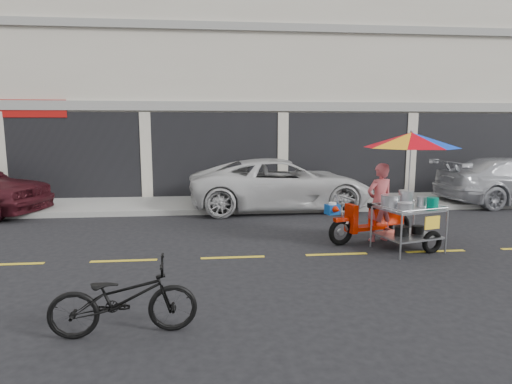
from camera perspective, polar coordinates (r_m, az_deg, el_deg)
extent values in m
plane|color=black|center=(8.47, 10.68, -8.18)|extent=(90.00, 90.00, 0.00)
cube|color=gray|center=(13.67, 4.18, -1.27)|extent=(45.00, 3.00, 0.15)
cube|color=beige|center=(18.48, 1.57, 13.55)|extent=(36.00, 8.00, 8.00)
cube|color=black|center=(14.46, 3.58, 4.77)|extent=(35.28, 0.06, 2.90)
cube|color=gray|center=(14.42, 3.65, 11.32)|extent=(36.00, 0.12, 0.30)
cube|color=gray|center=(14.75, 3.75, 21.07)|extent=(36.00, 0.12, 0.25)
cube|color=gold|center=(8.47, 10.68, -8.15)|extent=(42.00, 0.10, 0.01)
imported|color=silver|center=(12.74, 3.39, 1.09)|extent=(5.52, 2.74, 1.50)
imported|color=black|center=(5.39, -17.24, -13.39)|extent=(1.75, 0.74, 0.89)
torus|color=black|center=(9.06, 11.23, -5.26)|extent=(0.57, 0.26, 0.56)
torus|color=black|center=(9.93, 18.49, -4.32)|extent=(0.57, 0.26, 0.56)
cylinder|color=#9EA0A5|center=(9.06, 11.23, -5.26)|extent=(0.15, 0.09, 0.14)
cylinder|color=#9EA0A5|center=(9.93, 18.49, -4.32)|extent=(0.15, 0.09, 0.14)
cube|color=#B41600|center=(9.00, 11.28, -3.60)|extent=(0.34, 0.20, 0.08)
cylinder|color=#9EA0A5|center=(8.97, 11.31, -2.68)|extent=(0.36, 0.15, 0.80)
cube|color=#B41600|center=(9.13, 12.59, -3.47)|extent=(0.21, 0.36, 0.59)
cube|color=#B41600|center=(9.43, 14.79, -4.57)|extent=(0.84, 0.48, 0.08)
cube|color=#B41600|center=(9.65, 16.98, -2.98)|extent=(0.79, 0.45, 0.40)
cube|color=black|center=(9.55, 16.58, -1.70)|extent=(0.68, 0.40, 0.10)
cylinder|color=#9EA0A5|center=(8.98, 12.00, -0.76)|extent=(0.18, 0.53, 0.04)
sphere|color=black|center=(9.16, 11.65, 0.19)|extent=(0.10, 0.10, 0.10)
cylinder|color=white|center=(9.08, 11.90, -3.97)|extent=(0.15, 0.15, 0.05)
cube|color=navy|center=(8.84, 10.14, -2.29)|extent=(0.31, 0.28, 0.20)
cylinder|color=white|center=(8.82, 10.16, -1.53)|extent=(0.20, 0.20, 0.05)
cone|color=#B41600|center=(8.69, 10.72, -2.35)|extent=(0.23, 0.26, 0.18)
torus|color=black|center=(9.02, 22.40, -6.20)|extent=(0.47, 0.22, 0.46)
cylinder|color=#9EA0A5|center=(8.35, 18.77, -5.74)|extent=(0.04, 0.04, 0.84)
cylinder|color=#9EA0A5|center=(9.02, 15.11, -4.51)|extent=(0.04, 0.04, 0.84)
cylinder|color=#9EA0A5|center=(9.08, 24.04, -4.89)|extent=(0.04, 0.04, 0.84)
cylinder|color=#9EA0A5|center=(9.71, 20.29, -3.83)|extent=(0.04, 0.04, 0.84)
cube|color=#9EA0A5|center=(9.05, 19.55, -5.48)|extent=(1.29, 1.15, 0.03)
cube|color=#9EA0A5|center=(8.94, 19.72, -2.09)|extent=(1.29, 1.15, 0.04)
cylinder|color=#9EA0A5|center=(8.61, 21.70, -2.19)|extent=(1.06, 0.32, 0.02)
cylinder|color=#9EA0A5|center=(9.26, 17.93, -1.26)|extent=(1.06, 0.32, 0.02)
cylinder|color=#9EA0A5|center=(8.58, 17.01, -1.98)|extent=(0.27, 0.86, 0.02)
cylinder|color=#9EA0A5|center=(9.30, 22.27, -1.46)|extent=(0.27, 0.86, 0.02)
cylinder|color=#9EA0A5|center=(9.38, 17.76, -4.90)|extent=(0.24, 0.73, 0.04)
cylinder|color=#9EA0A5|center=(9.28, 17.90, -1.92)|extent=(0.24, 0.73, 0.04)
cube|color=yellow|center=(8.74, 22.45, -3.81)|extent=(0.34, 0.11, 0.25)
cylinder|color=#B7B7BC|center=(8.88, 17.48, -1.20)|extent=(0.45, 0.45, 0.22)
cylinder|color=#B7B7BC|center=(9.14, 19.35, -0.80)|extent=(0.35, 0.35, 0.29)
cylinder|color=#B7B7BC|center=(9.21, 21.32, -1.21)|extent=(0.28, 0.28, 0.17)
cylinder|color=#B7B7BC|center=(8.63, 19.29, -1.88)|extent=(0.36, 0.36, 0.13)
cylinder|color=#016B50|center=(8.97, 22.47, -1.36)|extent=(0.27, 0.27, 0.22)
cylinder|color=black|center=(8.93, 18.86, -4.94)|extent=(0.34, 0.34, 0.18)
cylinder|color=black|center=(9.19, 20.75, -4.72)|extent=(0.29, 0.29, 0.16)
cylinder|color=#9EA0A5|center=(8.95, 19.79, 2.73)|extent=(0.03, 0.03, 1.49)
sphere|color=#9EA0A5|center=(8.91, 20.04, 7.61)|extent=(0.06, 0.06, 0.06)
imported|color=#BC4E52|center=(9.48, 16.12, -1.34)|extent=(0.70, 0.55, 1.68)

